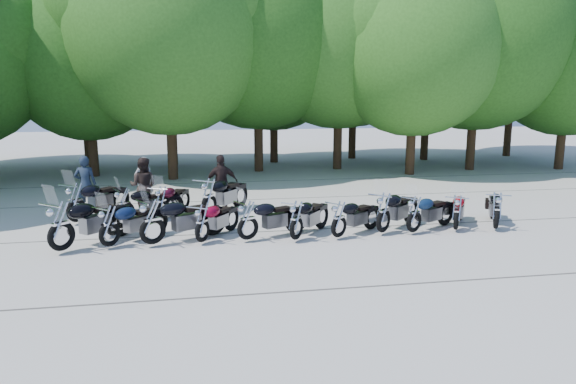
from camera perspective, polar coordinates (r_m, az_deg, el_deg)
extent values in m
plane|color=#A59F95|center=(12.97, 1.14, -5.99)|extent=(90.00, 90.00, 0.00)
cylinder|color=#3A2614|center=(25.59, -20.90, 5.34)|extent=(0.44, 0.44, 3.31)
sphere|color=#286319|center=(25.56, -21.46, 13.53)|extent=(7.31, 7.31, 7.31)
cylinder|color=#3A2614|center=(23.53, -12.81, 6.13)|extent=(0.44, 0.44, 3.93)
sphere|color=#357721|center=(23.61, -13.27, 16.73)|extent=(8.70, 8.70, 8.70)
cylinder|color=#3A2614|center=(25.51, -3.30, 6.93)|extent=(0.44, 0.44, 4.13)
sphere|color=#286319|center=(25.62, -3.42, 17.19)|extent=(9.13, 9.13, 9.13)
cylinder|color=#3A2614|center=(26.40, 5.56, 6.98)|extent=(0.44, 0.44, 4.09)
sphere|color=#357721|center=(26.50, 5.74, 16.80)|extent=(9.04, 9.04, 9.04)
cylinder|color=#3A2614|center=(25.14, 13.51, 6.02)|extent=(0.44, 0.44, 3.62)
sphere|color=#357721|center=(25.16, 13.92, 15.15)|extent=(8.00, 8.00, 8.00)
cylinder|color=#3A2614|center=(27.62, 19.75, 6.45)|extent=(0.44, 0.44, 3.98)
sphere|color=#286319|center=(27.69, 20.34, 15.57)|extent=(8.79, 8.79, 8.79)
cylinder|color=#3A2614|center=(29.72, 28.10, 5.53)|extent=(0.44, 0.44, 3.41)
sphere|color=#286319|center=(29.71, 28.75, 12.79)|extent=(7.53, 7.53, 7.53)
cylinder|color=#3A2614|center=(29.83, -21.40, 6.17)|extent=(0.44, 0.44, 3.52)
sphere|color=#357721|center=(29.83, -21.92, 13.65)|extent=(7.78, 7.78, 7.78)
cylinder|color=#3A2614|center=(28.73, -12.68, 6.40)|extent=(0.44, 0.44, 3.42)
sphere|color=#286319|center=(28.72, -13.00, 13.96)|extent=(7.56, 7.56, 7.56)
cylinder|color=#3A2614|center=(29.04, -1.58, 6.84)|extent=(0.44, 0.44, 3.56)
sphere|color=#286319|center=(29.04, -1.62, 14.63)|extent=(7.88, 7.88, 7.88)
cylinder|color=#3A2614|center=(31.09, 7.17, 7.19)|extent=(0.44, 0.44, 3.76)
sphere|color=#286319|center=(31.12, 7.36, 14.86)|extent=(8.31, 8.31, 8.31)
cylinder|color=#3A2614|center=(31.22, 14.99, 6.81)|extent=(0.44, 0.44, 3.63)
sphere|color=#357721|center=(31.24, 15.36, 14.18)|extent=(8.02, 8.02, 8.02)
cylinder|color=#3A2614|center=(34.89, 23.33, 7.29)|extent=(0.44, 0.44, 4.37)
sphere|color=#286319|center=(35.01, 23.93, 15.21)|extent=(9.67, 9.67, 9.67)
imported|color=#1B273A|center=(17.67, -21.58, 0.81)|extent=(0.69, 0.47, 1.85)
imported|color=#2B211D|center=(16.89, -15.78, 0.68)|extent=(1.01, 0.87, 1.81)
imported|color=black|center=(16.77, -7.39, 0.98)|extent=(1.15, 0.65, 1.85)
imported|color=gray|center=(17.75, -15.72, 1.01)|extent=(0.74, 0.62, 1.73)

